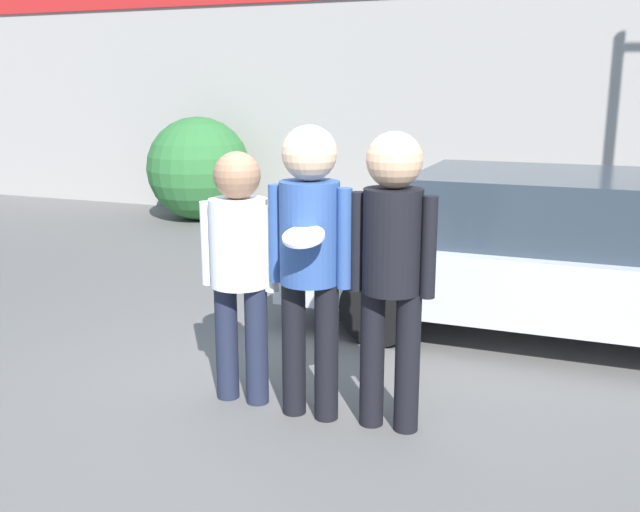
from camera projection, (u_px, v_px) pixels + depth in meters
name	position (u px, v px, depth m)	size (l,w,h in m)	color
ground_plane	(283.00, 396.00, 4.84)	(56.00, 56.00, 0.00)	#5B5956
storefront_building	(466.00, 101.00, 10.37)	(24.00, 0.22, 3.61)	gray
person_left	(239.00, 256.00, 4.55)	(0.54, 0.37, 1.66)	#1E2338
person_middle_with_frisbee	(310.00, 245.00, 4.30)	(0.53, 0.56, 1.83)	black
person_right	(392.00, 255.00, 4.15)	(0.52, 0.35, 1.80)	black
parked_car_near	(576.00, 254.00, 5.95)	(4.76, 1.96, 1.35)	#B7BABF
shrub	(199.00, 169.00, 11.09)	(1.60, 1.60, 1.60)	#2D6B33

